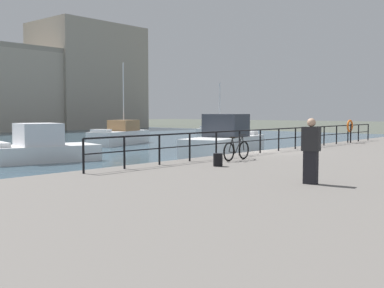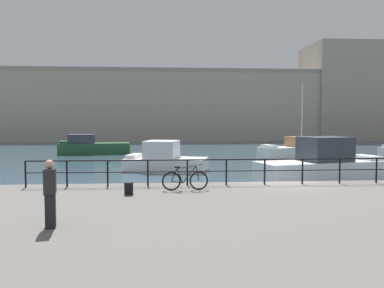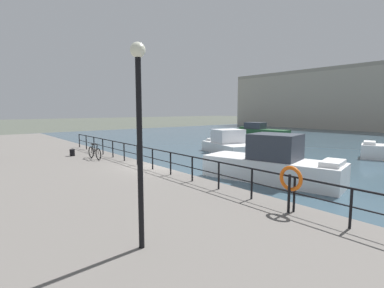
# 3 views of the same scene
# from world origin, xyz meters

# --- Properties ---
(ground_plane) EXTENTS (240.00, 240.00, 0.00)m
(ground_plane) POSITION_xyz_m (0.00, 0.00, 0.00)
(ground_plane) COLOR #4C5147
(water_basin) EXTENTS (80.00, 60.00, 0.01)m
(water_basin) POSITION_xyz_m (0.00, 30.20, 0.01)
(water_basin) COLOR #385160
(water_basin) RESTS_ON ground_plane
(quay_promenade) EXTENTS (56.00, 13.00, 0.86)m
(quay_promenade) POSITION_xyz_m (0.00, -6.50, 0.43)
(quay_promenade) COLOR slate
(quay_promenade) RESTS_ON ground_plane
(harbor_building) EXTENTS (74.90, 11.58, 16.82)m
(harbor_building) POSITION_xyz_m (7.73, 52.56, 6.37)
(harbor_building) COLOR #A89E8E
(harbor_building) RESTS_ON ground_plane
(moored_cabin_cruiser) EXTENTS (6.06, 4.12, 2.09)m
(moored_cabin_cruiser) POSITION_xyz_m (-5.00, 10.69, 0.78)
(moored_cabin_cruiser) COLOR white
(moored_cabin_cruiser) RESTS_ON water_basin
(moored_red_daysailer) EXTENTS (7.37, 3.01, 2.06)m
(moored_red_daysailer) POSITION_xyz_m (-12.42, 24.80, 0.79)
(moored_red_daysailer) COLOR #23512D
(moored_red_daysailer) RESTS_ON water_basin
(moored_white_yacht) EXTENTS (7.77, 4.09, 2.58)m
(moored_white_yacht) POSITION_xyz_m (3.88, 4.87, 0.94)
(moored_white_yacht) COLOR white
(moored_white_yacht) RESTS_ON water_basin
(moored_small_launch) EXTENTS (7.20, 4.34, 6.87)m
(moored_small_launch) POSITION_xyz_m (6.97, 18.28, 0.79)
(moored_small_launch) COLOR white
(moored_small_launch) RESTS_ON water_basin
(quay_railing) EXTENTS (22.55, 0.07, 1.08)m
(quay_railing) POSITION_xyz_m (0.67, -0.75, 1.60)
(quay_railing) COLOR black
(quay_railing) RESTS_ON quay_promenade
(parked_bicycle) EXTENTS (1.77, 0.16, 0.98)m
(parked_bicycle) POSITION_xyz_m (-4.30, -1.87, 1.25)
(parked_bicycle) COLOR black
(parked_bicycle) RESTS_ON quay_promenade
(mooring_bollard) EXTENTS (0.32, 0.32, 0.44)m
(mooring_bollard) POSITION_xyz_m (-6.37, -2.58, 1.08)
(mooring_bollard) COLOR black
(mooring_bollard) RESTS_ON quay_promenade
(standing_person) EXTENTS (0.36, 0.48, 1.69)m
(standing_person) POSITION_xyz_m (-7.94, -6.84, 1.72)
(standing_person) COLOR black
(standing_person) RESTS_ON quay_promenade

